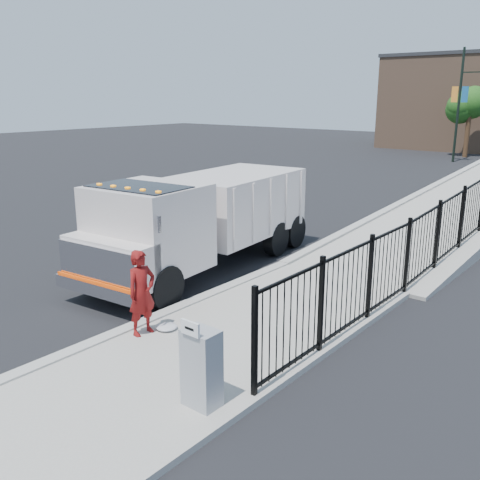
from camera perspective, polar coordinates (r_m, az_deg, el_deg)
The scene contains 11 objects.
ground at distance 12.42m, azimuth -5.88°, elevation -7.40°, with size 120.00×120.00×0.00m, color black.
sidewalk at distance 9.89m, azimuth -6.16°, elevation -13.25°, with size 3.55×12.00×0.12m, color #9E998E.
curb at distance 11.20m, azimuth -13.23°, elevation -9.92°, with size 0.30×12.00×0.16m, color #ADAAA3.
truck at distance 14.75m, azimuth -4.41°, elevation 2.52°, with size 3.29×8.14×2.72m.
worker at distance 10.77m, azimuth -10.44°, elevation -5.55°, with size 0.63×0.41×1.73m, color maroon.
utility_cabinet at distance 8.38m, azimuth -4.13°, elevation -13.46°, with size 0.55×0.40×1.25m, color gray.
arrow_sign at distance 7.91m, azimuth -5.33°, elevation -9.36°, with size 0.35×0.04×0.22m, color white.
debris at distance 11.18m, azimuth -7.84°, elevation -9.15°, with size 0.44×0.44×0.11m, color silver.
light_pole_0 at distance 42.42m, azimuth 22.73°, elevation 13.55°, with size 3.77×0.22×8.00m.
tree_0 at distance 46.09m, azimuth 23.35°, elevation 12.99°, with size 2.48×2.48×5.24m.
building at distance 54.81m, azimuth 21.53°, elevation 13.40°, with size 10.00×10.00×8.00m, color #8C664C.
Camera 1 is at (8.19, -8.04, 4.76)m, focal length 40.00 mm.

